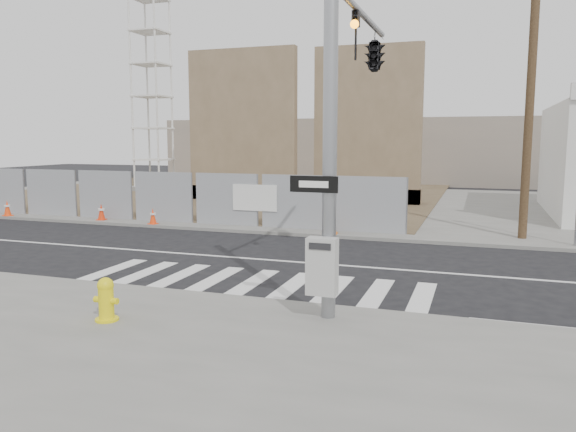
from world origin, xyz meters
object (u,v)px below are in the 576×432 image
(traffic_cone_a, at_px, (7,208))
(traffic_cone_c, at_px, (153,216))
(crane_tower, at_px, (150,50))
(traffic_cone_b, at_px, (101,212))
(signal_pole, at_px, (362,78))
(traffic_cone_d, at_px, (332,223))
(fire_hydrant, at_px, (106,299))

(traffic_cone_a, distance_m, traffic_cone_c, 7.29)
(crane_tower, bearing_deg, traffic_cone_b, -66.83)
(signal_pole, xyz_separation_m, traffic_cone_d, (-2.28, 6.36, -4.30))
(traffic_cone_a, height_order, traffic_cone_c, traffic_cone_a)
(fire_hydrant, height_order, traffic_cone_d, fire_hydrant)
(traffic_cone_d, bearing_deg, traffic_cone_a, -179.64)
(traffic_cone_c, height_order, traffic_cone_d, traffic_cone_d)
(traffic_cone_a, bearing_deg, traffic_cone_d, 0.36)
(traffic_cone_d, bearing_deg, signal_pole, -70.26)
(fire_hydrant, relative_size, traffic_cone_b, 1.19)
(crane_tower, bearing_deg, traffic_cone_c, -58.02)
(crane_tower, xyz_separation_m, traffic_cone_b, (5.35, -12.50, -8.57))
(fire_hydrant, bearing_deg, traffic_cone_a, 137.56)
(traffic_cone_a, xyz_separation_m, traffic_cone_b, (4.66, 0.28, -0.00))
(traffic_cone_d, bearing_deg, traffic_cone_b, 178.89)
(signal_pole, distance_m, traffic_cone_d, 8.00)
(crane_tower, bearing_deg, traffic_cone_a, -86.93)
(fire_hydrant, relative_size, traffic_cone_d, 1.09)
(signal_pole, bearing_deg, traffic_cone_b, 151.67)
(traffic_cone_b, height_order, traffic_cone_c, traffic_cone_b)
(traffic_cone_b, bearing_deg, traffic_cone_a, -176.54)
(signal_pole, relative_size, traffic_cone_c, 11.27)
(fire_hydrant, xyz_separation_m, traffic_cone_b, (-8.35, 10.83, -0.07))
(crane_tower, height_order, traffic_cone_b, crane_tower)
(traffic_cone_c, bearing_deg, fire_hydrant, -61.52)
(traffic_cone_a, bearing_deg, crane_tower, 93.07)
(signal_pole, height_order, crane_tower, crane_tower)
(traffic_cone_a, relative_size, traffic_cone_b, 1.00)
(crane_tower, bearing_deg, fire_hydrant, -59.57)
(signal_pole, distance_m, traffic_cone_b, 14.46)
(crane_tower, distance_m, traffic_cone_b, 16.07)
(traffic_cone_d, bearing_deg, crane_tower, 140.17)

